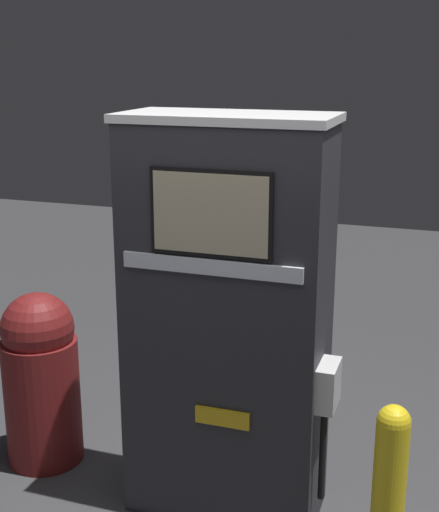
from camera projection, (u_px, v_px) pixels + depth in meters
gas_pump at (228, 323)px, 3.56m from camera, size 1.09×0.51×2.07m
safety_bollard at (389, 493)px, 3.13m from camera, size 0.15×0.15×0.90m
trash_bin at (41, 377)px, 4.14m from camera, size 0.44×0.44×1.04m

